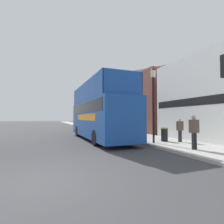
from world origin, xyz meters
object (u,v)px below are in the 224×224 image
object	(u,v)px
parked_car_ahead_of_bus	(86,126)
tour_bus	(99,115)
lamp_post_second	(107,101)
pedestrian_nearest	(194,129)
lamp_post_third	(88,108)
lamp_post_nearest	(153,90)
pedestrian_second	(180,128)
litter_bin	(164,134)

from	to	relation	value
parked_car_ahead_of_bus	tour_bus	bearing A→B (deg)	-95.72
lamp_post_second	parked_car_ahead_of_bus	bearing A→B (deg)	124.43
pedestrian_nearest	lamp_post_third	distance (m)	20.72
tour_bus	parked_car_ahead_of_bus	bearing A→B (deg)	84.52
lamp_post_second	lamp_post_third	world-z (taller)	lamp_post_second
tour_bus	lamp_post_nearest	distance (m)	4.91
pedestrian_nearest	tour_bus	bearing A→B (deg)	113.97
tour_bus	parked_car_ahead_of_bus	distance (m)	7.66
lamp_post_second	lamp_post_third	size ratio (longest dim) A/B	1.07
lamp_post_second	tour_bus	bearing A→B (deg)	-115.82
pedestrian_nearest	lamp_post_nearest	xyz separation A→B (m)	(-0.56, 2.64, 2.27)
tour_bus	pedestrian_second	world-z (taller)	tour_bus
pedestrian_second	lamp_post_second	distance (m)	9.69
lamp_post_third	tour_bus	bearing A→B (deg)	-99.94
lamp_post_nearest	lamp_post_second	size ratio (longest dim) A/B	0.97
parked_car_ahead_of_bus	pedestrian_nearest	size ratio (longest dim) A/B	2.38
pedestrian_nearest	litter_bin	size ratio (longest dim) A/B	1.91
parked_car_ahead_of_bus	lamp_post_second	distance (m)	4.22
tour_bus	litter_bin	distance (m)	5.21
parked_car_ahead_of_bus	litter_bin	world-z (taller)	parked_car_ahead_of_bus
parked_car_ahead_of_bus	pedestrian_second	xyz separation A→B (m)	(3.64, -11.74, 0.39)
parked_car_ahead_of_bus	pedestrian_second	bearing A→B (deg)	-73.56
lamp_post_second	litter_bin	distance (m)	9.15
pedestrian_second	lamp_post_nearest	xyz separation A→B (m)	(-1.90, 0.20, 2.37)
litter_bin	pedestrian_nearest	bearing A→B (deg)	-100.27
tour_bus	lamp_post_nearest	xyz separation A→B (m)	(2.39, -4.01, 1.52)
lamp_post_second	lamp_post_third	xyz separation A→B (m)	(0.04, 8.98, -0.21)
pedestrian_second	litter_bin	xyz separation A→B (m)	(-0.79, 0.58, -0.46)
pedestrian_second	lamp_post_third	bearing A→B (deg)	95.81
lamp_post_nearest	pedestrian_second	bearing A→B (deg)	-6.12
parked_car_ahead_of_bus	lamp_post_third	size ratio (longest dim) A/B	0.88
pedestrian_nearest	lamp_post_nearest	world-z (taller)	lamp_post_nearest
lamp_post_second	pedestrian_nearest	bearing A→B (deg)	-87.29
parked_car_ahead_of_bus	lamp_post_nearest	xyz separation A→B (m)	(1.74, -11.54, 2.75)
lamp_post_second	litter_bin	xyz separation A→B (m)	(1.10, -8.60, -2.93)
pedestrian_nearest	lamp_post_third	xyz separation A→B (m)	(-0.51, 20.60, 2.17)
tour_bus	lamp_post_third	distance (m)	14.23
tour_bus	litter_bin	bearing A→B (deg)	-46.50
pedestrian_second	litter_bin	distance (m)	1.08
lamp_post_third	litter_bin	distance (m)	17.82
pedestrian_second	lamp_post_nearest	bearing A→B (deg)	173.88
tour_bus	parked_car_ahead_of_bus	world-z (taller)	tour_bus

